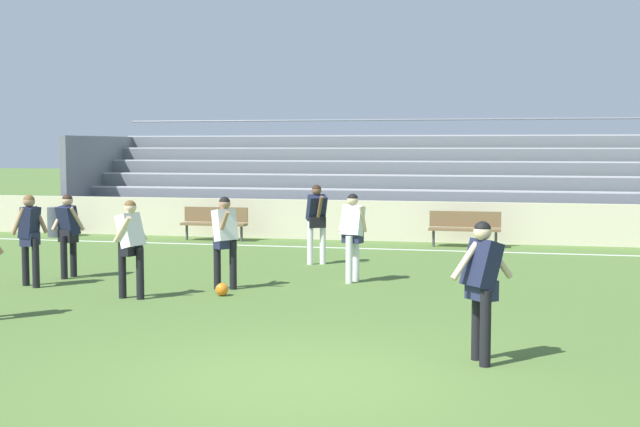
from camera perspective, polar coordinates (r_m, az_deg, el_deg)
The scene contains 15 objects.
ground_plane at distance 9.63m, azimuth -1.02°, elevation -10.91°, with size 160.00×160.00×0.00m, color #4C6B30.
field_line_sideline at distance 21.33m, azimuth 6.82°, elevation -2.42°, with size 44.00×0.12×0.01m, color white.
sideline_wall at distance 23.11m, azimuth 7.32°, elevation -0.55°, with size 48.00×0.16×1.08m, color beige.
bleacher_stand at distance 26.10m, azimuth 12.79°, elevation 2.12°, with size 26.82×5.18×3.45m.
bench_far_left at distance 23.48m, azimuth -6.97°, elevation -0.46°, with size 1.80×0.40×0.90m.
bench_near_wall_gap at distance 22.12m, azimuth 9.55°, elevation -0.79°, with size 1.80×0.40×0.90m.
trash_bin at distance 25.43m, azimuth -16.98°, elevation -0.54°, with size 0.54×0.54×0.83m, color #3D424C.
player_white_wide_right at distance 15.44m, azimuth -6.31°, elevation -1.38°, with size 0.48×0.66×1.66m.
player_white_dropping_back at distance 14.72m, azimuth -12.41°, elevation -1.74°, with size 0.47×0.61×1.66m.
player_dark_on_ball at distance 10.29m, azimuth 10.65°, elevation -4.27°, with size 0.73×0.53×1.68m.
player_white_overlapping at distance 16.14m, azimuth 2.17°, elevation -1.07°, with size 0.54×0.43×1.67m.
player_dark_pressing_high at distance 16.47m, azimuth -18.64°, elevation -1.16°, with size 0.53×0.44×1.68m.
player_dark_trailing_run at distance 18.57m, azimuth -0.23°, elevation -0.21°, with size 0.53×0.63×1.72m.
player_dark_wide_left at distance 17.36m, azimuth -16.32°, elevation -0.96°, with size 0.61×0.45×1.63m.
soccer_ball at distance 14.87m, azimuth -6.51°, elevation -5.01°, with size 0.22×0.22×0.22m, color orange.
Camera 1 is at (2.24, -9.01, 2.56)m, focal length 48.40 mm.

